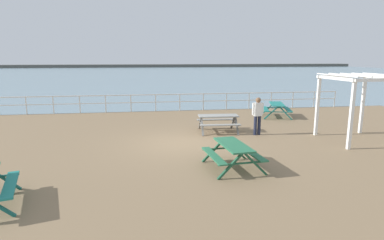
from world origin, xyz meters
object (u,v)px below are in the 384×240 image
at_px(picnic_table_far_left, 218,119).
at_px(visitor, 258,114).
at_px(picnic_table_mid_centre, 233,150).
at_px(lattice_pergola, 359,92).
at_px(picnic_table_near_left, 277,107).

xyz_separation_m(picnic_table_far_left, visitor, (1.57, -0.82, 0.36)).
bearing_deg(picnic_table_far_left, visitor, -24.14).
bearing_deg(picnic_table_far_left, picnic_table_mid_centre, -94.37).
bearing_deg(picnic_table_mid_centre, lattice_pergola, -72.57).
height_order(picnic_table_near_left, picnic_table_far_left, same).
bearing_deg(lattice_pergola, picnic_table_near_left, 99.51).
height_order(picnic_table_near_left, lattice_pergola, lattice_pergola).
relative_size(picnic_table_far_left, visitor, 1.14).
bearing_deg(picnic_table_mid_centre, picnic_table_far_left, -13.26).
relative_size(picnic_table_mid_centre, picnic_table_far_left, 1.02).
relative_size(visitor, lattice_pergola, 0.61).
distance_m(picnic_table_near_left, lattice_pergola, 5.69).
relative_size(picnic_table_near_left, picnic_table_far_left, 1.14).
distance_m(visitor, lattice_pergola, 4.09).
distance_m(picnic_table_mid_centre, visitor, 4.58).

